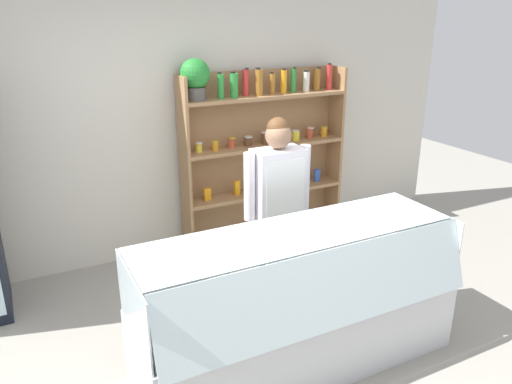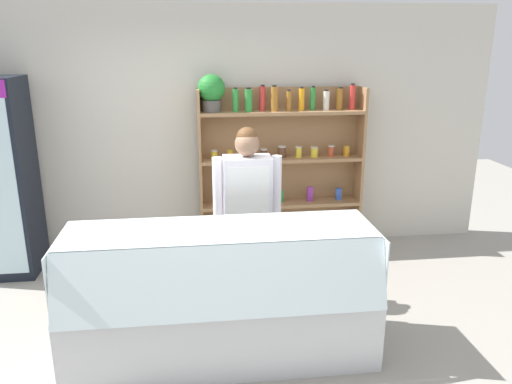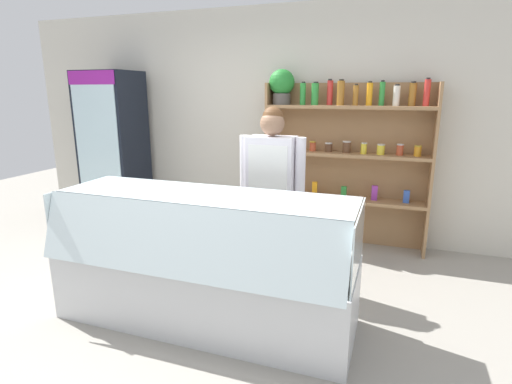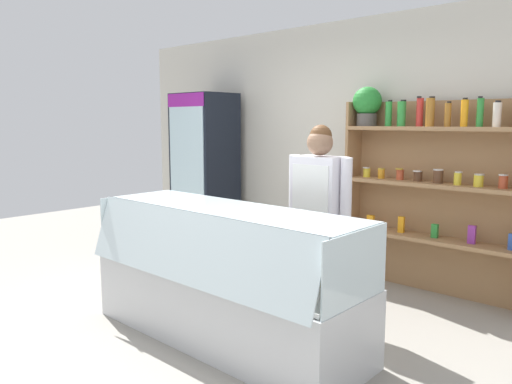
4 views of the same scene
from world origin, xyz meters
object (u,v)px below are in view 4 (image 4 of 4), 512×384
(deli_display_case, at_px, (224,299))
(shelving_unit, at_px, (429,176))
(shop_clerk, at_px, (318,207))
(drinks_fridge, at_px, (205,172))

(deli_display_case, bearing_deg, shelving_unit, 71.11)
(shelving_unit, bearing_deg, shop_clerk, -108.38)
(drinks_fridge, xyz_separation_m, shelving_unit, (2.83, 0.27, 0.14))
(drinks_fridge, xyz_separation_m, deli_display_case, (2.14, -1.73, -0.68))
(shop_clerk, bearing_deg, drinks_fridge, 158.96)
(shelving_unit, distance_m, shop_clerk, 1.28)
(shelving_unit, height_order, shop_clerk, shelving_unit)
(shelving_unit, bearing_deg, drinks_fridge, -174.56)
(drinks_fridge, xyz_separation_m, shop_clerk, (2.43, -0.93, -0.04))
(drinks_fridge, distance_m, deli_display_case, 2.84)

